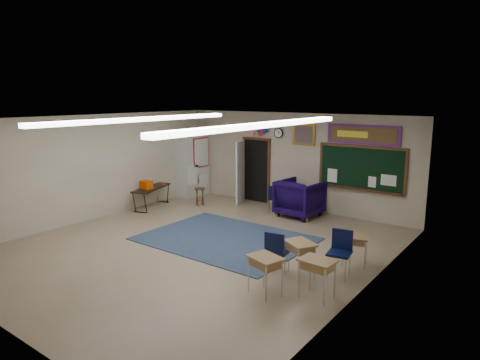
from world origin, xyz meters
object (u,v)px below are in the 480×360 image
Objects in this scene: student_desk_front_right at (355,249)px; folding_table at (152,196)px; wingback_armchair at (300,198)px; student_desk_front_left at (300,258)px; wooden_stool at (200,197)px.

folding_table is at bearing 158.05° from student_desk_front_right.
student_desk_front_right is (2.76, -2.65, -0.18)m from wingback_armchair.
folding_table reaches higher than student_desk_front_left.
wingback_armchair is 3.30m from wooden_stool.
student_desk_front_right is at bearing -23.12° from folding_table.
wingback_armchair is at bearing 15.40° from wooden_stool.
student_desk_front_left is 1.37m from student_desk_front_right.
folding_table is at bearing 28.76° from wingback_armchair.
wooden_stool is at bearing 19.78° from wingback_armchair.
wingback_armchair reaches higher than student_desk_front_right.
wingback_armchair is at bearing 120.02° from student_desk_front_right.
student_desk_front_left is 0.45× the size of folding_table.
folding_table is 2.83× the size of wooden_stool.
wooden_stool is at bearing 179.01° from student_desk_front_left.
wingback_armchair reaches higher than wooden_stool.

